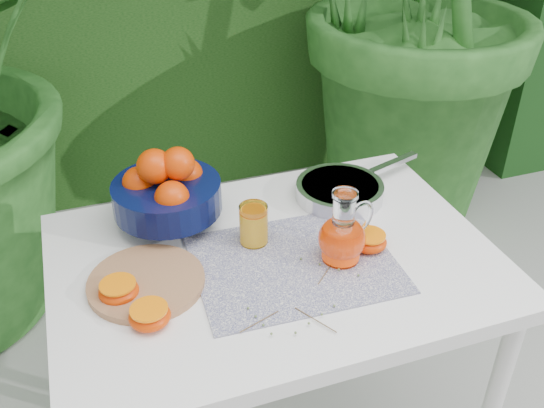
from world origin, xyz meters
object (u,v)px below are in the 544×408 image
object	(u,v)px
white_table	(275,284)
fruit_bowl	(166,190)
cutting_board	(146,282)
saute_pan	(341,190)
juice_pitcher	(343,236)

from	to	relation	value
white_table	fruit_bowl	bearing A→B (deg)	132.82
cutting_board	saute_pan	size ratio (longest dim) A/B	0.60
cutting_board	saute_pan	xyz separation A→B (m)	(0.54, 0.18, 0.02)
juice_pitcher	white_table	bearing A→B (deg)	156.86
white_table	saute_pan	size ratio (longest dim) A/B	2.39
cutting_board	juice_pitcher	distance (m)	0.44
juice_pitcher	fruit_bowl	bearing A→B (deg)	140.90
saute_pan	white_table	bearing A→B (deg)	-143.69
juice_pitcher	saute_pan	size ratio (longest dim) A/B	0.42
white_table	cutting_board	bearing A→B (deg)	-179.37
juice_pitcher	cutting_board	bearing A→B (deg)	172.63
juice_pitcher	saute_pan	bearing A→B (deg)	65.70
cutting_board	fruit_bowl	distance (m)	0.25
cutting_board	juice_pitcher	size ratio (longest dim) A/B	1.43
fruit_bowl	white_table	bearing A→B (deg)	-47.18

